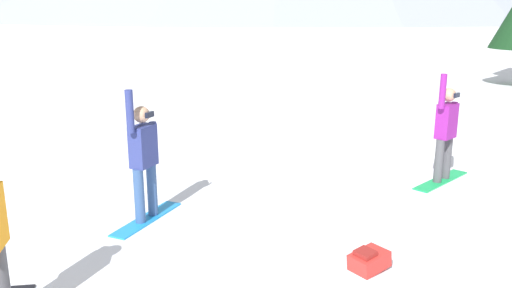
% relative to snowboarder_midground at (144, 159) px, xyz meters
% --- Properties ---
extents(snowboarder_midground, '(0.49, 1.50, 2.00)m').
position_rel_snowboarder_midground_xyz_m(snowboarder_midground, '(0.00, 0.00, 0.00)').
color(snowboarder_midground, '#1E8CD8').
rests_on(snowboarder_midground, ground_plane).
extents(snowboarder_background, '(1.04, 1.52, 1.99)m').
position_rel_snowboarder_midground_xyz_m(snowboarder_background, '(4.37, 3.06, -0.01)').
color(snowboarder_background, '#19B259').
rests_on(snowboarder_background, ground_plane).
extents(backpack_red, '(0.54, 0.56, 0.29)m').
position_rel_snowboarder_midground_xyz_m(backpack_red, '(3.30, -0.71, -0.81)').
color(backpack_red, red).
rests_on(backpack_red, ground_plane).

